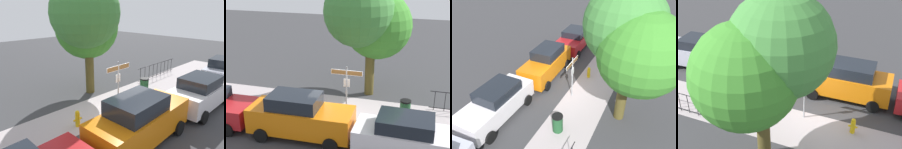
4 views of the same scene
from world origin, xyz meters
TOP-DOWN VIEW (x-y plane):
  - ground_plane at (0.00, 0.00)m, footprint 60.00×60.00m
  - sidewalk_strip at (2.00, 1.30)m, footprint 24.00×2.60m
  - street_sign at (0.20, 0.40)m, footprint 1.59×0.07m
  - shade_tree at (0.59, 3.31)m, footprint 4.75×4.89m
  - car_orange at (-1.25, -2.15)m, footprint 4.66×2.04m
  - car_white at (3.55, -2.48)m, footprint 4.55×2.00m
  - car_silver at (8.36, -2.03)m, footprint 4.26×2.36m
  - iron_fence at (6.63, 2.30)m, footprint 4.74×0.04m
  - fire_hydrant at (-2.24, 0.60)m, footprint 0.42×0.22m
  - trash_bin at (3.11, 0.90)m, footprint 0.55×0.55m

SIDE VIEW (x-z plane):
  - ground_plane at x=0.00m, z-range 0.00..0.00m
  - sidewalk_strip at x=2.00m, z-range 0.00..0.00m
  - fire_hydrant at x=-2.24m, z-range -0.01..0.77m
  - trash_bin at x=3.11m, z-range 0.00..0.98m
  - iron_fence at x=6.63m, z-range 0.03..1.10m
  - car_white at x=3.55m, z-range 0.01..1.83m
  - car_silver at x=8.36m, z-range 0.00..1.93m
  - car_orange at x=-1.25m, z-range 0.00..2.03m
  - street_sign at x=0.20m, z-range 0.55..3.19m
  - shade_tree at x=0.59m, z-range 1.03..7.86m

